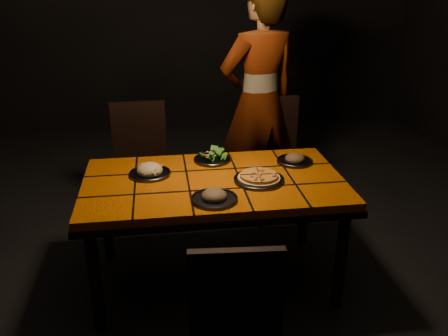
{
  "coord_description": "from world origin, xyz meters",
  "views": [
    {
      "loc": [
        -0.32,
        -2.66,
        1.94
      ],
      "look_at": [
        0.07,
        0.0,
        0.82
      ],
      "focal_mm": 38.0,
      "sensor_mm": 36.0,
      "label": 1
    }
  ],
  "objects": [
    {
      "name": "room_shell",
      "position": [
        0.0,
        0.0,
        1.5
      ],
      "size": [
        6.04,
        7.04,
        3.08
      ],
      "color": "black",
      "rests_on": "ground"
    },
    {
      "name": "chair_far_right",
      "position": [
        0.63,
        0.95,
        0.56
      ],
      "size": [
        0.47,
        0.47,
        0.98
      ],
      "rotation": [
        0.0,
        0.0,
        0.05
      ],
      "color": "black",
      "rests_on": "ground"
    },
    {
      "name": "chair_near",
      "position": [
        -0.03,
        -0.94,
        0.51
      ],
      "size": [
        0.43,
        0.43,
        0.9
      ],
      "rotation": [
        0.0,
        0.0,
        3.06
      ],
      "color": "black",
      "rests_on": "ground"
    },
    {
      "name": "plate_mushroom_a",
      "position": [
        -0.03,
        -0.29,
        0.77
      ],
      "size": [
        0.27,
        0.27,
        0.09
      ],
      "color": "#38383D",
      "rests_on": "dining_table"
    },
    {
      "name": "chair_far_left",
      "position": [
        -0.48,
        0.99,
        0.56
      ],
      "size": [
        0.45,
        0.45,
        0.97
      ],
      "rotation": [
        0.0,
        0.0,
        0.01
      ],
      "color": "black",
      "rests_on": "ground"
    },
    {
      "name": "diner",
      "position": [
        0.5,
        1.01,
        0.95
      ],
      "size": [
        0.81,
        0.66,
        1.9
      ],
      "primitive_type": "imported",
      "rotation": [
        0.0,
        0.0,
        3.48
      ],
      "color": "brown",
      "rests_on": "ground"
    },
    {
      "name": "plate_salad",
      "position": [
        0.03,
        0.31,
        0.78
      ],
      "size": [
        0.25,
        0.25,
        0.07
      ],
      "color": "#38383D",
      "rests_on": "dining_table"
    },
    {
      "name": "plate_pasta",
      "position": [
        -0.39,
        0.13,
        0.77
      ],
      "size": [
        0.26,
        0.26,
        0.09
      ],
      "color": "#38383D",
      "rests_on": "dining_table"
    },
    {
      "name": "plate_mushroom_b",
      "position": [
        0.57,
        0.2,
        0.77
      ],
      "size": [
        0.24,
        0.24,
        0.08
      ],
      "color": "#38383D",
      "rests_on": "dining_table"
    },
    {
      "name": "dining_table",
      "position": [
        0.0,
        0.0,
        0.67
      ],
      "size": [
        1.62,
        0.92,
        0.75
      ],
      "color": "orange",
      "rests_on": "ground"
    },
    {
      "name": "plate_pizza",
      "position": [
        0.27,
        -0.06,
        0.77
      ],
      "size": [
        0.31,
        0.31,
        0.04
      ],
      "color": "#38383D",
      "rests_on": "dining_table"
    }
  ]
}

